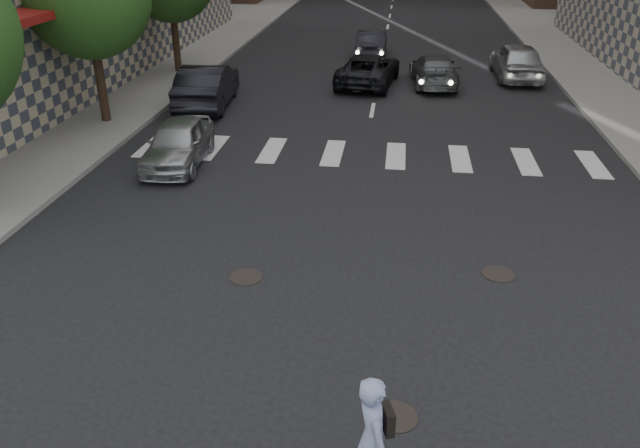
{
  "coord_description": "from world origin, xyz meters",
  "views": [
    {
      "loc": [
        0.97,
        -9.77,
        6.9
      ],
      "look_at": [
        -0.45,
        1.32,
        1.3
      ],
      "focal_mm": 35.0,
      "sensor_mm": 36.0,
      "label": 1
    }
  ],
  "objects_px": {
    "skateboarder": "(373,438)",
    "silver_sedan": "(178,143)",
    "traffic_car_a": "(207,86)",
    "traffic_car_c": "(368,69)",
    "traffic_car_d": "(517,61)",
    "traffic_car_e": "(372,44)",
    "traffic_car_b": "(434,70)"
  },
  "relations": [
    {
      "from": "skateboarder",
      "to": "traffic_car_b",
      "type": "height_order",
      "value": "skateboarder"
    },
    {
      "from": "traffic_car_a",
      "to": "traffic_car_b",
      "type": "xyz_separation_m",
      "value": [
        8.97,
        4.56,
        -0.15
      ]
    },
    {
      "from": "skateboarder",
      "to": "traffic_car_d",
      "type": "bearing_deg",
      "value": 59.52
    },
    {
      "from": "traffic_car_a",
      "to": "traffic_car_d",
      "type": "relative_size",
      "value": 1.03
    },
    {
      "from": "traffic_car_c",
      "to": "traffic_car_e",
      "type": "distance_m",
      "value": 6.0
    },
    {
      "from": "traffic_car_a",
      "to": "skateboarder",
      "type": "bearing_deg",
      "value": 107.68
    },
    {
      "from": "traffic_car_a",
      "to": "silver_sedan",
      "type": "bearing_deg",
      "value": 93.62
    },
    {
      "from": "skateboarder",
      "to": "traffic_car_d",
      "type": "height_order",
      "value": "skateboarder"
    },
    {
      "from": "silver_sedan",
      "to": "traffic_car_c",
      "type": "height_order",
      "value": "traffic_car_c"
    },
    {
      "from": "traffic_car_b",
      "to": "traffic_car_e",
      "type": "bearing_deg",
      "value": -66.58
    },
    {
      "from": "traffic_car_a",
      "to": "traffic_car_e",
      "type": "xyz_separation_m",
      "value": [
        5.92,
        10.24,
        -0.12
      ]
    },
    {
      "from": "traffic_car_d",
      "to": "traffic_car_b",
      "type": "bearing_deg",
      "value": 22.57
    },
    {
      "from": "traffic_car_b",
      "to": "skateboarder",
      "type": "bearing_deg",
      "value": 81.13
    },
    {
      "from": "silver_sedan",
      "to": "traffic_car_c",
      "type": "relative_size",
      "value": 0.8
    },
    {
      "from": "traffic_car_e",
      "to": "skateboarder",
      "type": "bearing_deg",
      "value": 93.04
    },
    {
      "from": "silver_sedan",
      "to": "traffic_car_a",
      "type": "relative_size",
      "value": 0.8
    },
    {
      "from": "skateboarder",
      "to": "silver_sedan",
      "type": "distance_m",
      "value": 13.16
    },
    {
      "from": "traffic_car_c",
      "to": "traffic_car_d",
      "type": "distance_m",
      "value": 6.98
    },
    {
      "from": "skateboarder",
      "to": "silver_sedan",
      "type": "bearing_deg",
      "value": 101.51
    },
    {
      "from": "traffic_car_e",
      "to": "silver_sedan",
      "type": "bearing_deg",
      "value": 73.27
    },
    {
      "from": "skateboarder",
      "to": "traffic_car_c",
      "type": "bearing_deg",
      "value": 75.56
    },
    {
      "from": "traffic_car_b",
      "to": "silver_sedan",
      "type": "bearing_deg",
      "value": 48.69
    },
    {
      "from": "skateboarder",
      "to": "traffic_car_d",
      "type": "xyz_separation_m",
      "value": [
        5.37,
        24.0,
        -0.21
      ]
    },
    {
      "from": "traffic_car_e",
      "to": "traffic_car_c",
      "type": "bearing_deg",
      "value": 91.59
    },
    {
      "from": "skateboarder",
      "to": "silver_sedan",
      "type": "relative_size",
      "value": 0.5
    },
    {
      "from": "silver_sedan",
      "to": "traffic_car_c",
      "type": "xyz_separation_m",
      "value": [
        5.14,
        10.53,
        0.01
      ]
    },
    {
      "from": "silver_sedan",
      "to": "traffic_car_a",
      "type": "height_order",
      "value": "traffic_car_a"
    },
    {
      "from": "traffic_car_a",
      "to": "traffic_car_d",
      "type": "height_order",
      "value": "traffic_car_d"
    },
    {
      "from": "traffic_car_c",
      "to": "traffic_car_d",
      "type": "bearing_deg",
      "value": -156.1
    },
    {
      "from": "silver_sedan",
      "to": "traffic_car_d",
      "type": "bearing_deg",
      "value": 43.46
    },
    {
      "from": "skateboarder",
      "to": "traffic_car_e",
      "type": "xyz_separation_m",
      "value": [
        -1.48,
        28.0,
        -0.34
      ]
    },
    {
      "from": "skateboarder",
      "to": "traffic_car_e",
      "type": "bearing_deg",
      "value": 75.16
    }
  ]
}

